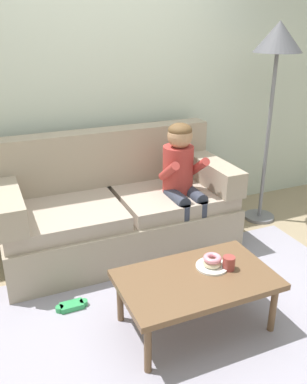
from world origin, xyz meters
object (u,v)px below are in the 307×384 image
(coffee_table, at_px, (196,282))
(toy_controller, at_px, (72,307))
(donut, at_px, (212,263))
(couch, at_px, (117,210))
(floor_lamp, at_px, (277,52))
(mug, at_px, (229,263))
(person_child, at_px, (182,175))

(coffee_table, relative_size, toy_controller, 4.34)
(coffee_table, distance_m, donut, 0.17)
(coffee_table, xyz_separation_m, donut, (0.14, 0.06, 0.07))
(couch, xyz_separation_m, coffee_table, (0.13, -1.20, -0.01))
(couch, distance_m, floor_lamp, 1.96)
(mug, relative_size, floor_lamp, 0.05)
(person_child, bearing_deg, donut, -104.71)
(couch, bearing_deg, person_child, -22.33)
(couch, xyz_separation_m, person_child, (0.52, -0.21, 0.32))
(couch, distance_m, person_child, 0.64)
(donut, distance_m, mug, 0.11)
(coffee_table, distance_m, floor_lamp, 2.20)
(donut, height_order, floor_lamp, floor_lamp)
(couch, relative_size, mug, 21.68)
(couch, bearing_deg, coffee_table, -83.83)
(donut, height_order, mug, mug)
(couch, height_order, toy_controller, couch)
(toy_controller, bearing_deg, coffee_table, -20.48)
(coffee_table, relative_size, donut, 8.18)
(coffee_table, bearing_deg, toy_controller, 145.52)
(toy_controller, bearing_deg, mug, -13.38)
(toy_controller, bearing_deg, donut, -12.61)
(donut, bearing_deg, couch, 103.56)
(person_child, bearing_deg, couch, 157.67)
(coffee_table, distance_m, mug, 0.25)
(coffee_table, bearing_deg, mug, -0.29)
(mug, relative_size, toy_controller, 0.40)
(person_child, xyz_separation_m, donut, (-0.24, -0.92, -0.25))
(coffee_table, height_order, donut, donut)
(mug, bearing_deg, toy_controller, 152.62)
(toy_controller, bearing_deg, floor_lamp, 31.95)
(toy_controller, bearing_deg, couch, 64.91)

